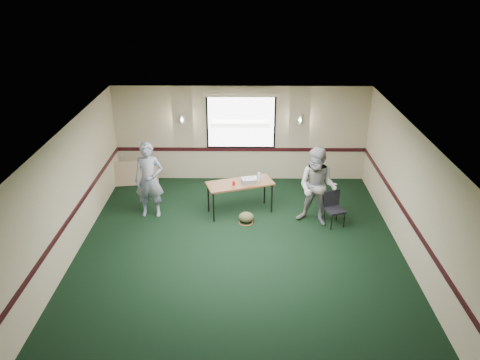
{
  "coord_description": "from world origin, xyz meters",
  "views": [
    {
      "loc": [
        0.1,
        -8.29,
        5.66
      ],
      "look_at": [
        0.0,
        1.3,
        1.2
      ],
      "focal_mm": 35.0,
      "sensor_mm": 36.0,
      "label": 1
    }
  ],
  "objects_px": {
    "projector": "(248,181)",
    "conference_chair": "(333,206)",
    "folding_table": "(240,185)",
    "person_left": "(149,180)",
    "person_right": "(317,187)"
  },
  "relations": [
    {
      "from": "projector",
      "to": "person_left",
      "type": "bearing_deg",
      "value": 173.04
    },
    {
      "from": "projector",
      "to": "person_left",
      "type": "xyz_separation_m",
      "value": [
        -2.38,
        -0.17,
        0.08
      ]
    },
    {
      "from": "projector",
      "to": "conference_chair",
      "type": "bearing_deg",
      "value": -26.66
    },
    {
      "from": "person_left",
      "to": "conference_chair",
      "type": "bearing_deg",
      "value": -6.37
    },
    {
      "from": "projector",
      "to": "person_right",
      "type": "height_order",
      "value": "person_right"
    },
    {
      "from": "conference_chair",
      "to": "person_left",
      "type": "distance_m",
      "value": 4.42
    },
    {
      "from": "folding_table",
      "to": "projector",
      "type": "relative_size",
      "value": 5.33
    },
    {
      "from": "person_right",
      "to": "folding_table",
      "type": "bearing_deg",
      "value": -172.53
    },
    {
      "from": "folding_table",
      "to": "conference_chair",
      "type": "bearing_deg",
      "value": -32.25
    },
    {
      "from": "person_left",
      "to": "person_right",
      "type": "relative_size",
      "value": 0.99
    },
    {
      "from": "person_right",
      "to": "projector",
      "type": "bearing_deg",
      "value": -174.85
    },
    {
      "from": "folding_table",
      "to": "person_right",
      "type": "relative_size",
      "value": 0.91
    },
    {
      "from": "person_right",
      "to": "person_left",
      "type": "bearing_deg",
      "value": -161.56
    },
    {
      "from": "projector",
      "to": "person_left",
      "type": "relative_size",
      "value": 0.17
    },
    {
      "from": "conference_chair",
      "to": "projector",
      "type": "bearing_deg",
      "value": 144.45
    }
  ]
}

